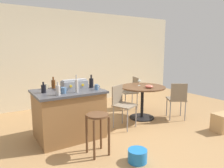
% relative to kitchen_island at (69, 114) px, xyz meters
% --- Properties ---
extents(ground_plane, '(8.80, 8.80, 0.00)m').
position_rel_kitchen_island_xyz_m(ground_plane, '(0.74, -0.54, -0.45)').
color(ground_plane, '#A37A4C').
extents(back_wall, '(8.00, 0.10, 2.70)m').
position_rel_kitchen_island_xyz_m(back_wall, '(0.74, 2.29, 0.90)').
color(back_wall, beige).
rests_on(back_wall, ground_plane).
extents(kitchen_island, '(1.21, 0.90, 0.89)m').
position_rel_kitchen_island_xyz_m(kitchen_island, '(0.00, 0.00, 0.00)').
color(kitchen_island, olive).
rests_on(kitchen_island, ground_plane).
extents(wooden_stool, '(0.34, 0.34, 0.65)m').
position_rel_kitchen_island_xyz_m(wooden_stool, '(0.14, -0.86, 0.03)').
color(wooden_stool, brown).
rests_on(wooden_stool, ground_plane).
extents(dining_table, '(1.05, 1.05, 0.77)m').
position_rel_kitchen_island_xyz_m(dining_table, '(1.84, 0.09, 0.14)').
color(dining_table, black).
rests_on(dining_table, ground_plane).
extents(folding_chair_near, '(0.49, 0.49, 0.86)m').
position_rel_kitchen_island_xyz_m(folding_chair_near, '(2.12, 0.87, 0.07)').
color(folding_chair_near, '#7F705B').
rests_on(folding_chair_near, ground_plane).
extents(folding_chair_far, '(0.52, 0.52, 0.88)m').
position_rel_kitchen_island_xyz_m(folding_chair_far, '(1.11, -0.13, 0.08)').
color(folding_chair_far, '#7F705B').
rests_on(folding_chair_far, ground_plane).
extents(folding_chair_left, '(0.55, 0.55, 0.87)m').
position_rel_kitchen_island_xyz_m(folding_chair_left, '(2.46, -0.41, 0.07)').
color(folding_chair_left, '#7F705B').
rests_on(folding_chair_left, ground_plane).
extents(toolbox, '(0.47, 0.24, 0.18)m').
position_rel_kitchen_island_xyz_m(toolbox, '(0.17, 0.10, 0.52)').
color(toolbox, gray).
rests_on(toolbox, kitchen_island).
extents(bottle_0, '(0.06, 0.06, 0.31)m').
position_rel_kitchen_island_xyz_m(bottle_0, '(0.07, -0.25, 0.56)').
color(bottle_0, '#B7B2AD').
rests_on(bottle_0, kitchen_island).
extents(bottle_1, '(0.07, 0.07, 0.22)m').
position_rel_kitchen_island_xyz_m(bottle_1, '(-0.27, -0.29, 0.53)').
color(bottle_1, '#B7B2AD').
rests_on(bottle_1, kitchen_island).
extents(bottle_2, '(0.08, 0.08, 0.25)m').
position_rel_kitchen_island_xyz_m(bottle_2, '(0.48, 0.01, 0.54)').
color(bottle_2, black).
rests_on(bottle_2, kitchen_island).
extents(bottle_3, '(0.08, 0.08, 0.19)m').
position_rel_kitchen_island_xyz_m(bottle_3, '(-0.42, 0.03, 0.51)').
color(bottle_3, black).
rests_on(bottle_3, kitchen_island).
extents(bottle_4, '(0.08, 0.08, 0.22)m').
position_rel_kitchen_island_xyz_m(bottle_4, '(-0.16, 0.33, 0.53)').
color(bottle_4, '#603314').
rests_on(bottle_4, kitchen_island).
extents(cup_0, '(0.11, 0.07, 0.11)m').
position_rel_kitchen_island_xyz_m(cup_0, '(-0.31, 0.31, 0.49)').
color(cup_0, tan).
rests_on(cup_0, kitchen_island).
extents(cup_1, '(0.12, 0.09, 0.11)m').
position_rel_kitchen_island_xyz_m(cup_1, '(-0.15, -0.20, 0.49)').
color(cup_1, '#4C7099').
rests_on(cup_1, kitchen_island).
extents(cup_2, '(0.11, 0.07, 0.10)m').
position_rel_kitchen_island_xyz_m(cup_2, '(0.47, -0.23, 0.49)').
color(cup_2, '#4C7099').
rests_on(cup_2, kitchen_island).
extents(wine_glass, '(0.07, 0.07, 0.14)m').
position_rel_kitchen_island_xyz_m(wine_glass, '(1.82, 0.19, 0.43)').
color(wine_glass, silver).
rests_on(wine_glass, dining_table).
extents(serving_bowl, '(0.18, 0.18, 0.07)m').
position_rel_kitchen_island_xyz_m(serving_bowl, '(1.83, -0.14, 0.36)').
color(serving_bowl, '#DB6651').
rests_on(serving_bowl, dining_table).
extents(plastic_bucket, '(0.28, 0.28, 0.19)m').
position_rel_kitchen_island_xyz_m(plastic_bucket, '(0.52, -1.37, -0.35)').
color(plastic_bucket, blue).
rests_on(plastic_bucket, ground_plane).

